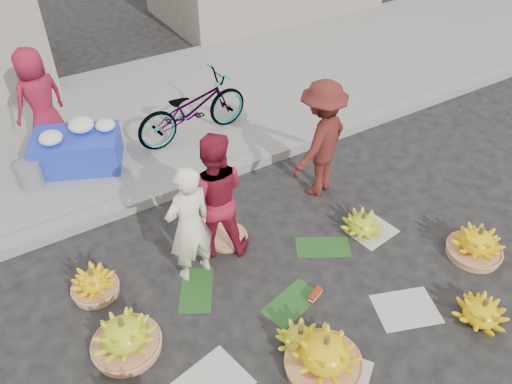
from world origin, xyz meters
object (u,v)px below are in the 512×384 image
banana_bunch_4 (477,243)px  flower_table (77,148)px  bicycle (192,108)px  vendor_cream (190,225)px

banana_bunch_4 → flower_table: flower_table is taller
flower_table → banana_bunch_4: bearing=-25.7°
banana_bunch_4 → bicycle: (-1.76, 3.93, 0.42)m
flower_table → vendor_cream: bearing=-54.7°
flower_table → bicycle: (1.73, -0.15, 0.20)m
vendor_cream → bicycle: size_ratio=0.81×
vendor_cream → bicycle: bearing=-123.3°
flower_table → bicycle: bearing=18.8°
flower_table → bicycle: bicycle is taller
vendor_cream → flower_table: bearing=-85.8°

